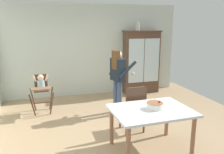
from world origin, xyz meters
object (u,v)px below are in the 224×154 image
at_px(high_chair_with_toddler, 41,87).
at_px(birthday_cake, 155,105).
at_px(china_cabinet, 141,62).
at_px(dining_chair_far_side, 134,106).
at_px(adult_person, 118,74).
at_px(ceramic_vase, 137,26).
at_px(dining_table, 151,115).

xyz_separation_m(high_chair_with_toddler, birthday_cake, (1.84, -2.30, 0.14)).
distance_m(china_cabinet, high_chair_with_toddler, 3.16).
distance_m(birthday_cake, dining_chair_far_side, 0.73).
xyz_separation_m(adult_person, birthday_cake, (0.09, -1.74, -0.17)).
height_order(china_cabinet, ceramic_vase, ceramic_vase).
height_order(china_cabinet, dining_chair_far_side, china_cabinet).
xyz_separation_m(china_cabinet, dining_table, (-1.23, -3.26, -0.33)).
relative_size(china_cabinet, ceramic_vase, 7.15).
bearing_deg(ceramic_vase, adult_person, -125.88).
height_order(birthday_cake, dining_chair_far_side, dining_chair_far_side).
distance_m(ceramic_vase, dining_table, 3.71).
distance_m(adult_person, dining_chair_far_side, 1.13).
bearing_deg(china_cabinet, dining_table, -110.64).
relative_size(adult_person, birthday_cake, 5.47).
xyz_separation_m(china_cabinet, ceramic_vase, (-0.15, 0.00, 1.08)).
height_order(dining_table, birthday_cake, birthday_cake).
bearing_deg(china_cabinet, dining_chair_far_side, -116.05).
height_order(china_cabinet, birthday_cake, china_cabinet).
relative_size(adult_person, dining_chair_far_side, 1.59).
distance_m(high_chair_with_toddler, birthday_cake, 2.95).
relative_size(ceramic_vase, dining_chair_far_side, 0.28).
distance_m(ceramic_vase, adult_person, 2.15).
height_order(adult_person, dining_table, adult_person).
bearing_deg(adult_person, ceramic_vase, -53.67).
relative_size(ceramic_vase, high_chair_with_toddler, 0.28).
relative_size(dining_table, dining_chair_far_side, 1.39).
relative_size(china_cabinet, high_chair_with_toddler, 2.03).
bearing_deg(birthday_cake, adult_person, 92.90).
bearing_deg(dining_chair_far_side, dining_table, 90.62).
bearing_deg(china_cabinet, high_chair_with_toddler, -162.63).
bearing_deg(ceramic_vase, birthday_cake, -107.15).
bearing_deg(birthday_cake, china_cabinet, 70.39).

